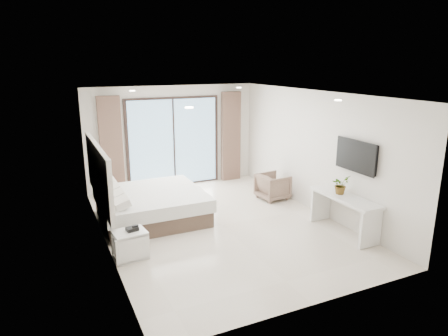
{
  "coord_description": "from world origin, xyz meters",
  "views": [
    {
      "loc": [
        -3.19,
        -7.02,
        3.29
      ],
      "look_at": [
        0.25,
        0.4,
        1.11
      ],
      "focal_mm": 32.0,
      "sensor_mm": 36.0,
      "label": 1
    }
  ],
  "objects_px": {
    "nightstand": "(130,245)",
    "armchair": "(273,185)",
    "console_desk": "(344,206)",
    "bed": "(151,205)"
  },
  "relations": [
    {
      "from": "nightstand",
      "to": "armchair",
      "type": "distance_m",
      "value": 4.19
    },
    {
      "from": "nightstand",
      "to": "console_desk",
      "type": "xyz_separation_m",
      "value": [
        4.05,
        -0.71,
        0.32
      ]
    },
    {
      "from": "armchair",
      "to": "nightstand",
      "type": "bearing_deg",
      "value": 107.37
    },
    {
      "from": "console_desk",
      "to": "armchair",
      "type": "bearing_deg",
      "value": 94.66
    },
    {
      "from": "bed",
      "to": "nightstand",
      "type": "bearing_deg",
      "value": -116.2
    },
    {
      "from": "armchair",
      "to": "console_desk",
      "type": "bearing_deg",
      "value": 179.22
    },
    {
      "from": "bed",
      "to": "armchair",
      "type": "relative_size",
      "value": 3.11
    },
    {
      "from": "bed",
      "to": "nightstand",
      "type": "height_order",
      "value": "bed"
    },
    {
      "from": "bed",
      "to": "armchair",
      "type": "height_order",
      "value": "bed"
    },
    {
      "from": "console_desk",
      "to": "armchair",
      "type": "xyz_separation_m",
      "value": [
        -0.19,
        2.33,
        -0.22
      ]
    }
  ]
}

